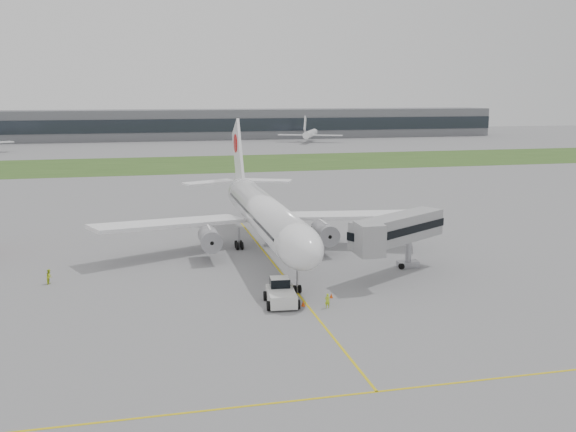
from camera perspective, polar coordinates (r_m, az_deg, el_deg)
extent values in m
plane|color=gray|center=(86.95, -1.57, -3.89)|extent=(600.00, 600.00, 0.00)
cube|color=#33521F|center=(204.26, -8.39, 4.59)|extent=(600.00, 50.00, 0.02)
cube|color=slate|center=(313.17, -10.17, 8.00)|extent=(320.00, 22.00, 14.00)
cube|color=#21272F|center=(302.20, -10.05, 7.90)|extent=(320.00, 0.60, 6.00)
cylinder|color=white|center=(89.54, -2.10, 0.21)|extent=(5.00, 38.00, 5.00)
ellipsoid|color=white|center=(70.92, 0.93, -2.65)|extent=(5.00, 11.00, 5.00)
cube|color=black|center=(69.77, 1.14, -2.12)|extent=(3.20, 1.54, 1.14)
cone|color=white|center=(110.79, -4.30, 2.69)|extent=(5.00, 10.53, 6.16)
cube|color=white|center=(90.22, -10.47, -0.66)|extent=(22.13, 13.52, 1.70)
cube|color=white|center=(94.95, 5.39, 0.06)|extent=(22.13, 13.52, 1.70)
cylinder|color=#9A9A9F|center=(86.49, -6.98, -2.01)|extent=(2.70, 5.20, 2.70)
cylinder|color=#9A9A9F|center=(89.55, 3.25, -1.49)|extent=(2.70, 5.20, 2.70)
cube|color=white|center=(111.65, -4.46, 5.39)|extent=(0.45, 10.90, 12.76)
cylinder|color=#BA0A0B|center=(112.46, -4.55, 6.45)|extent=(0.60, 3.20, 3.20)
cube|color=white|center=(112.55, -7.02, 2.97)|extent=(9.54, 6.34, 0.35)
cube|color=white|center=(114.03, -2.01, 3.15)|extent=(9.54, 6.34, 0.35)
cylinder|color=#9C9CA1|center=(72.45, 0.83, -5.67)|extent=(0.24, 0.24, 3.10)
cylinder|color=black|center=(92.96, -4.38, -2.59)|extent=(1.40, 1.10, 1.10)
cylinder|color=black|center=(94.11, -0.52, -2.39)|extent=(1.40, 1.10, 1.10)
cube|color=silver|center=(68.74, -0.60, -7.16)|extent=(3.27, 5.31, 1.35)
cube|color=silver|center=(69.69, -0.75, -5.94)|extent=(2.19, 1.98, 1.13)
cube|color=black|center=(69.67, -0.75, -5.90)|extent=(2.25, 2.04, 0.96)
cylinder|color=black|center=(70.30, -2.02, -7.09)|extent=(0.49, 1.05, 1.02)
cylinder|color=black|center=(70.66, 0.46, -6.99)|extent=(0.49, 1.05, 1.02)
cylinder|color=black|center=(67.11, -1.72, -7.98)|extent=(0.49, 1.05, 1.02)
cylinder|color=black|center=(67.48, 0.88, -7.87)|extent=(0.49, 1.05, 1.02)
cube|color=gray|center=(80.42, 9.73, -1.10)|extent=(14.77, 10.86, 3.29)
cube|color=black|center=(80.42, 9.73, -1.10)|extent=(15.02, 11.06, 0.99)
cube|color=gray|center=(74.19, 7.22, -2.05)|extent=(2.85, 3.72, 3.72)
cylinder|color=#9C9CA1|center=(84.16, 10.65, -3.12)|extent=(0.77, 0.77, 4.16)
cube|color=#9C9CA1|center=(84.59, 10.61, -4.24)|extent=(3.04, 2.69, 0.77)
cylinder|color=black|center=(83.45, 10.05, -4.43)|extent=(0.68, 0.83, 0.77)
cylinder|color=black|center=(85.73, 11.15, -4.05)|extent=(0.68, 0.83, 0.77)
cone|color=#ED4A0C|center=(68.45, 1.36, -7.78)|extent=(0.44, 0.44, 0.60)
cone|color=#ED4A0C|center=(71.24, 3.87, -7.08)|extent=(0.38, 0.38, 0.52)
imported|color=#B7DC24|center=(67.87, 3.52, -7.53)|extent=(0.61, 0.43, 1.58)
imported|color=#BFD723|center=(81.03, -20.45, -5.06)|extent=(0.82, 0.97, 1.77)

